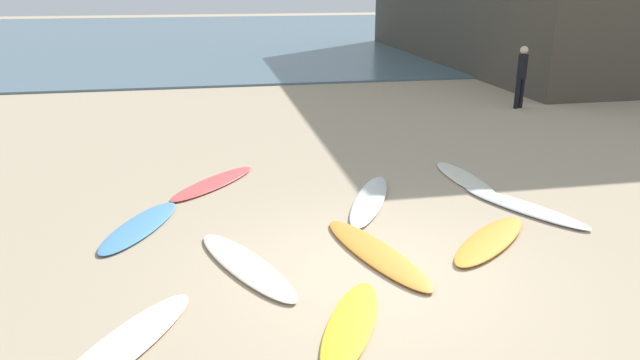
# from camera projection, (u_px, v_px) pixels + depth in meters

# --- Properties ---
(ground_plane) EXTENTS (120.00, 120.00, 0.00)m
(ground_plane) POSITION_uv_depth(u_px,v_px,m) (370.00, 275.00, 7.62)
(ground_plane) COLOR tan
(ocean_water) EXTENTS (120.00, 40.00, 0.08)m
(ocean_water) POSITION_uv_depth(u_px,v_px,m) (233.00, 35.00, 39.50)
(ocean_water) COLOR slate
(ocean_water) RESTS_ON ground_plane
(surfboard_0) EXTENTS (1.50, 2.41, 0.07)m
(surfboard_0) POSITION_uv_depth(u_px,v_px,m) (246.00, 265.00, 7.80)
(surfboard_0) COLOR #F8E3CB
(surfboard_0) RESTS_ON ground_plane
(surfboard_1) EXTENTS (1.99, 1.85, 0.09)m
(surfboard_1) POSITION_uv_depth(u_px,v_px,m) (490.00, 240.00, 8.54)
(surfboard_1) COLOR orange
(surfboard_1) RESTS_ON ground_plane
(surfboard_2) EXTENTS (1.89, 2.08, 0.07)m
(surfboard_2) POSITION_uv_depth(u_px,v_px,m) (213.00, 183.00, 10.95)
(surfboard_2) COLOR #E35453
(surfboard_2) RESTS_ON ground_plane
(surfboard_3) EXTENTS (1.54, 2.39, 0.08)m
(surfboard_3) POSITION_uv_depth(u_px,v_px,m) (523.00, 207.00, 9.77)
(surfboard_3) COLOR white
(surfboard_3) RESTS_ON ground_plane
(surfboard_4) EXTENTS (0.66, 2.20, 0.06)m
(surfboard_4) POSITION_uv_depth(u_px,v_px,m) (465.00, 179.00, 11.19)
(surfboard_4) COLOR silver
(surfboard_4) RESTS_ON ground_plane
(surfboard_5) EXTENTS (1.41, 2.16, 0.07)m
(surfboard_5) POSITION_uv_depth(u_px,v_px,m) (140.00, 226.00, 9.03)
(surfboard_5) COLOR #5092D4
(surfboard_5) RESTS_ON ground_plane
(surfboard_6) EXTENTS (1.54, 2.53, 0.09)m
(surfboard_6) POSITION_uv_depth(u_px,v_px,m) (370.00, 200.00, 10.08)
(surfboard_6) COLOR white
(surfboard_6) RESTS_ON ground_plane
(surfboard_7) EXTENTS (1.29, 1.95, 0.07)m
(surfboard_7) POSITION_uv_depth(u_px,v_px,m) (351.00, 324.00, 6.47)
(surfboard_7) COLOR yellow
(surfboard_7) RESTS_ON ground_plane
(surfboard_8) EXTENTS (1.71, 2.17, 0.07)m
(surfboard_8) POSITION_uv_depth(u_px,v_px,m) (123.00, 345.00, 6.11)
(surfboard_8) COLOR silver
(surfboard_8) RESTS_ON ground_plane
(surfboard_9) EXTENTS (1.27, 2.57, 0.08)m
(surfboard_9) POSITION_uv_depth(u_px,v_px,m) (376.00, 252.00, 8.15)
(surfboard_9) COLOR orange
(surfboard_9) RESTS_ON ground_plane
(beachgoer_near) EXTENTS (0.37, 0.37, 1.84)m
(beachgoer_near) POSITION_uv_depth(u_px,v_px,m) (522.00, 74.00, 17.09)
(beachgoer_near) COLOR black
(beachgoer_near) RESTS_ON ground_plane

